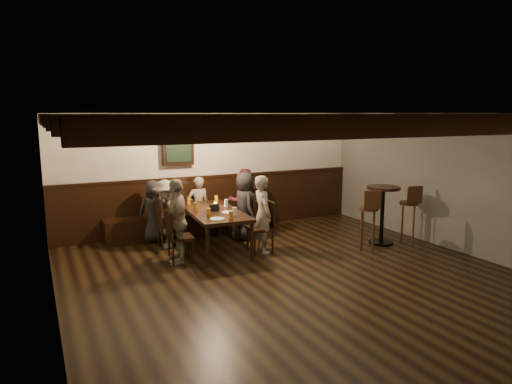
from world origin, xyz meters
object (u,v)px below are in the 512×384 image
person_left_near (166,214)px  high_top_table (383,206)px  person_bench_centre (198,206)px  dining_table (214,214)px  person_right_far (263,214)px  chair_left_near (169,232)px  bar_stool_right (408,221)px  person_left_far (177,221)px  person_bench_left (154,211)px  bar_stool_left (368,228)px  person_bench_right (244,201)px  chair_right_far (261,237)px  chair_right_near (243,225)px  person_right_near (245,206)px  chair_left_far (180,246)px

person_left_near → high_top_table: 3.96m
person_bench_centre → dining_table: bearing=90.0°
person_bench_centre → person_right_far: size_ratio=0.87×
chair_left_near → bar_stool_right: 4.45m
person_left_near → person_left_far: (-0.07, -0.90, 0.07)m
dining_table → person_bench_left: (-0.83, 0.97, -0.07)m
bar_stool_left → person_bench_right: bearing=143.9°
person_bench_left → bar_stool_right: (4.26, -2.15, -0.18)m
chair_right_far → person_bench_left: 2.13m
bar_stool_left → chair_right_far: bearing=175.9°
person_bench_centre → bar_stool_right: size_ratio=1.08×
person_left_near → high_top_table: (3.65, -1.53, 0.09)m
dining_table → person_bench_left: size_ratio=1.67×
high_top_table → bar_stool_left: 0.62m
chair_right_far → person_right_far: (0.03, -0.00, 0.40)m
chair_right_near → person_bench_centre: (-0.67, 0.65, 0.32)m
chair_left_near → person_bench_left: person_bench_left is taller
person_bench_left → person_bench_right: (1.79, -0.14, 0.07)m
person_right_near → bar_stool_right: (2.65, -1.57, -0.25)m
person_bench_right → bar_stool_right: size_ratio=1.20×
chair_left_far → chair_right_near: chair_right_near is taller
chair_left_near → person_right_near: person_right_near is taller
dining_table → chair_right_far: 0.93m
bar_stool_right → person_left_near: bearing=168.1°
dining_table → person_bench_right: 1.27m
bar_stool_left → bar_stool_right: size_ratio=1.00×
chair_left_far → high_top_table: high_top_table is taller
person_bench_right → bar_stool_left: person_bench_right is taller
chair_right_far → person_bench_left: (-1.51, 1.47, 0.31)m
person_bench_left → person_right_near: (1.61, -0.57, 0.06)m
person_bench_left → person_bench_centre: person_bench_centre is taller
high_top_table → person_right_near: bearing=146.6°
chair_left_near → person_bench_right: size_ratio=0.70×
high_top_table → chair_left_far: bearing=170.3°
bar_stool_left → bar_stool_right: (1.00, 0.05, 0.00)m
chair_left_far → high_top_table: 3.76m
chair_right_near → person_right_near: bearing=-90.0°
person_right_far → person_left_far: bearing=90.0°
chair_right_far → person_right_near: person_right_near is taller
person_bench_left → bar_stool_right: 4.77m
chair_left_far → person_right_far: (1.46, -0.11, 0.41)m
person_right_far → bar_stool_left: bearing=-108.5°
person_left_far → bar_stool_left: person_left_far is taller
bar_stool_left → chair_left_far: bearing=-176.3°
chair_right_far → bar_stool_right: (2.75, -0.68, 0.13)m
chair_right_near → person_right_far: bearing=-178.0°
chair_right_near → bar_stool_right: (2.68, -1.58, 0.13)m
person_bench_left → dining_table: bearing=135.0°
chair_left_near → person_bench_right: bearing=105.5°
high_top_table → bar_stool_left: (-0.50, -0.21, -0.30)m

